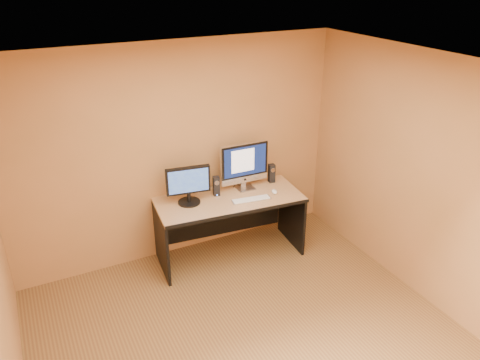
{
  "coord_description": "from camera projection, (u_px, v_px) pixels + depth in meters",
  "views": [
    {
      "loc": [
        -1.65,
        -2.87,
        3.35
      ],
      "look_at": [
        0.54,
        1.48,
        1.06
      ],
      "focal_mm": 35.0,
      "sensor_mm": 36.0,
      "label": 1
    }
  ],
  "objects": [
    {
      "name": "mouse",
      "position": [
        274.0,
        192.0,
        5.65
      ],
      "size": [
        0.09,
        0.12,
        0.04
      ],
      "primitive_type": "ellipsoid",
      "rotation": [
        0.0,
        0.0,
        -0.24
      ],
      "color": "white",
      "rests_on": "desk"
    },
    {
      "name": "second_monitor",
      "position": [
        188.0,
        185.0,
        5.33
      ],
      "size": [
        0.55,
        0.33,
        0.45
      ],
      "primitive_type": null,
      "rotation": [
        0.0,
        0.0,
        -0.15
      ],
      "color": "black",
      "rests_on": "desk"
    },
    {
      "name": "ceiling",
      "position": [
        265.0,
        77.0,
        3.31
      ],
      "size": [
        4.0,
        4.0,
        0.0
      ],
      "primitive_type": "plane",
      "color": "white",
      "rests_on": "walls"
    },
    {
      "name": "imac",
      "position": [
        245.0,
        167.0,
        5.64
      ],
      "size": [
        0.62,
        0.24,
        0.59
      ],
      "primitive_type": null,
      "rotation": [
        0.0,
        0.0,
        -0.03
      ],
      "color": "#BBBCC0",
      "rests_on": "desk"
    },
    {
      "name": "floor",
      "position": [
        259.0,
        352.0,
        4.42
      ],
      "size": [
        4.0,
        4.0,
        0.0
      ],
      "primitive_type": "plane",
      "color": "brown",
      "rests_on": "ground"
    },
    {
      "name": "desk",
      "position": [
        230.0,
        227.0,
        5.7
      ],
      "size": [
        1.79,
        0.92,
        0.8
      ],
      "primitive_type": null,
      "rotation": [
        0.0,
        0.0,
        -0.1
      ],
      "color": "tan",
      "rests_on": "ground"
    },
    {
      "name": "walls",
      "position": [
        262.0,
        234.0,
        3.86
      ],
      "size": [
        4.0,
        4.0,
        2.6
      ],
      "primitive_type": null,
      "color": "#AB7345",
      "rests_on": "ground"
    },
    {
      "name": "cable_b",
      "position": [
        235.0,
        184.0,
        5.88
      ],
      "size": [
        0.13,
        0.15,
        0.01
      ],
      "primitive_type": "cylinder",
      "rotation": [
        1.57,
        0.0,
        -0.7
      ],
      "color": "black",
      "rests_on": "desk"
    },
    {
      "name": "keyboard",
      "position": [
        251.0,
        199.0,
        5.48
      ],
      "size": [
        0.48,
        0.19,
        0.02
      ],
      "primitive_type": "cube",
      "rotation": [
        0.0,
        0.0,
        -0.14
      ],
      "color": "silver",
      "rests_on": "desk"
    },
    {
      "name": "speaker_right",
      "position": [
        272.0,
        173.0,
        5.89
      ],
      "size": [
        0.08,
        0.09,
        0.24
      ],
      "primitive_type": null,
      "rotation": [
        0.0,
        0.0,
        -0.14
      ],
      "color": "black",
      "rests_on": "desk"
    },
    {
      "name": "speaker_left",
      "position": [
        216.0,
        186.0,
        5.56
      ],
      "size": [
        0.09,
        0.09,
        0.24
      ],
      "primitive_type": null,
      "rotation": [
        0.0,
        0.0,
        -0.21
      ],
      "color": "black",
      "rests_on": "desk"
    },
    {
      "name": "cable_a",
      "position": [
        238.0,
        185.0,
        5.86
      ],
      "size": [
        0.05,
        0.24,
        0.01
      ],
      "primitive_type": "cylinder",
      "rotation": [
        1.57,
        0.0,
        0.17
      ],
      "color": "black",
      "rests_on": "desk"
    }
  ]
}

